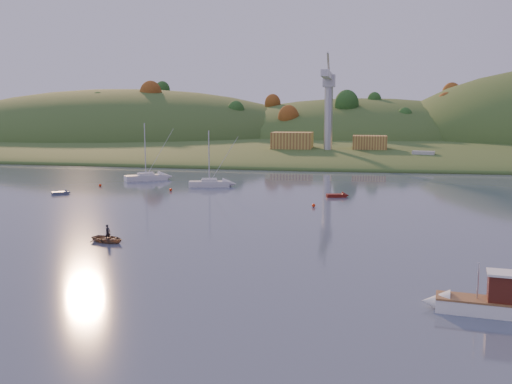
% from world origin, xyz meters
% --- Properties ---
extents(ground, '(500.00, 500.00, 0.00)m').
position_xyz_m(ground, '(0.00, 0.00, 0.00)').
color(ground, '#323D53').
rests_on(ground, ground).
extents(far_shore, '(620.00, 220.00, 1.50)m').
position_xyz_m(far_shore, '(0.00, 230.00, 0.00)').
color(far_shore, '#27451B').
rests_on(far_shore, ground).
extents(shore_slope, '(640.00, 150.00, 7.00)m').
position_xyz_m(shore_slope, '(0.00, 165.00, 0.00)').
color(shore_slope, '#27451B').
rests_on(shore_slope, ground).
extents(hill_left_far, '(120.00, 100.00, 32.00)m').
position_xyz_m(hill_left_far, '(-160.00, 215.00, 0.00)').
color(hill_left_far, '#27451B').
rests_on(hill_left_far, ground).
extents(hill_left, '(170.00, 140.00, 44.00)m').
position_xyz_m(hill_left, '(-90.00, 200.00, 0.00)').
color(hill_left, '#27451B').
rests_on(hill_left, ground).
extents(hill_center, '(140.00, 120.00, 36.00)m').
position_xyz_m(hill_center, '(10.00, 210.00, 0.00)').
color(hill_center, '#27451B').
rests_on(hill_center, ground).
extents(hillside_trees, '(280.00, 50.00, 32.00)m').
position_xyz_m(hillside_trees, '(0.00, 185.00, 0.00)').
color(hillside_trees, '#1F4F1C').
rests_on(hillside_trees, ground).
extents(wharf, '(42.00, 16.00, 2.40)m').
position_xyz_m(wharf, '(5.00, 122.00, 1.20)').
color(wharf, slate).
rests_on(wharf, ground).
extents(shed_west, '(11.00, 8.00, 4.80)m').
position_xyz_m(shed_west, '(-8.00, 123.00, 4.80)').
color(shed_west, brown).
rests_on(shed_west, wharf).
extents(shed_east, '(9.00, 7.00, 4.00)m').
position_xyz_m(shed_east, '(13.00, 124.00, 4.40)').
color(shed_east, brown).
rests_on(shed_east, wharf).
extents(dock_crane, '(3.20, 28.00, 20.30)m').
position_xyz_m(dock_crane, '(2.00, 118.39, 17.17)').
color(dock_crane, '#B7B7BC').
rests_on(dock_crane, wharf).
extents(fishing_boat, '(6.35, 2.72, 3.92)m').
position_xyz_m(fishing_boat, '(18.75, 5.05, 0.87)').
color(fishing_boat, white).
rests_on(fishing_boat, ground).
extents(sailboat_near, '(7.70, 6.64, 10.93)m').
position_xyz_m(sailboat_near, '(-29.27, 68.47, 0.72)').
color(sailboat_near, silver).
rests_on(sailboat_near, ground).
extents(sailboat_far, '(7.38, 3.64, 9.83)m').
position_xyz_m(sailboat_far, '(-15.07, 62.36, 0.66)').
color(sailboat_far, silver).
rests_on(sailboat_far, ground).
extents(canoe, '(4.27, 3.58, 0.76)m').
position_xyz_m(canoe, '(-14.03, 19.50, 0.38)').
color(canoe, '#87674A').
rests_on(canoe, ground).
extents(paddler, '(0.53, 0.66, 1.59)m').
position_xyz_m(paddler, '(-14.03, 19.50, 0.79)').
color(paddler, black).
rests_on(paddler, ground).
extents(red_tender, '(3.72, 2.03, 1.20)m').
position_xyz_m(red_tender, '(8.11, 54.52, 0.25)').
color(red_tender, '#63150E').
rests_on(red_tender, ground).
extents(grey_dinghy, '(3.03, 2.65, 1.11)m').
position_xyz_m(grey_dinghy, '(-35.65, 49.33, 0.23)').
color(grey_dinghy, '#4F5967').
rests_on(grey_dinghy, ground).
extents(work_vessel, '(13.15, 6.79, 3.22)m').
position_xyz_m(work_vessel, '(26.06, 112.67, 1.15)').
color(work_vessel, slate).
rests_on(work_vessel, ground).
extents(buoy_0, '(0.50, 0.50, 0.50)m').
position_xyz_m(buoy_0, '(18.64, 5.98, 0.25)').
color(buoy_0, red).
rests_on(buoy_0, ground).
extents(buoy_1, '(0.50, 0.50, 0.50)m').
position_xyz_m(buoy_1, '(4.81, 44.54, 0.25)').
color(buoy_1, red).
rests_on(buoy_1, ground).
extents(buoy_2, '(0.50, 0.50, 0.50)m').
position_xyz_m(buoy_2, '(-33.93, 58.72, 0.25)').
color(buoy_2, red).
rests_on(buoy_2, ground).
extents(buoy_3, '(0.50, 0.50, 0.50)m').
position_xyz_m(buoy_3, '(-19.92, 55.80, 0.25)').
color(buoy_3, red).
rests_on(buoy_3, ground).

